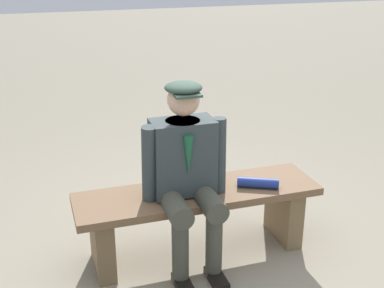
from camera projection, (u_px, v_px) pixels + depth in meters
The scene contains 4 objects.
ground_plane at pixel (198, 252), 3.69m from camera, with size 30.00×30.00×0.00m, color gray.
bench at pixel (198, 210), 3.56m from camera, with size 1.70×0.47×0.49m.
seated_man at pixel (186, 170), 3.34m from camera, with size 0.59×0.61×1.27m.
rolled_magazine at pixel (258, 183), 3.54m from camera, with size 0.07×0.07×0.29m, color navy.
Camera 1 is at (1.00, 2.99, 2.07)m, focal length 47.71 mm.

